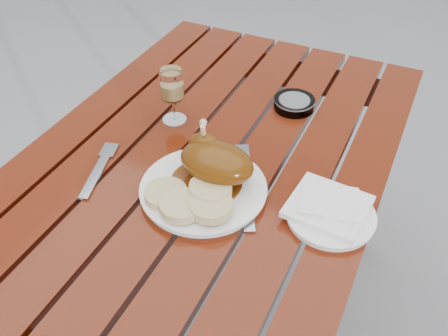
# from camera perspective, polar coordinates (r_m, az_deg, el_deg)

# --- Properties ---
(ground) EXTENTS (60.00, 60.00, 0.00)m
(ground) POSITION_cam_1_polar(r_m,az_deg,el_deg) (1.75, -1.16, -17.56)
(ground) COLOR slate
(ground) RESTS_ON ground
(table) EXTENTS (0.80, 1.20, 0.75)m
(table) POSITION_cam_1_polar(r_m,az_deg,el_deg) (1.44, -1.35, -9.69)
(table) COLOR maroon
(table) RESTS_ON ground
(dinner_plate) EXTENTS (0.29, 0.29, 0.02)m
(dinner_plate) POSITION_cam_1_polar(r_m,az_deg,el_deg) (1.06, -2.36, -2.49)
(dinner_plate) COLOR white
(dinner_plate) RESTS_ON table
(roast_duck) EXTENTS (0.17, 0.15, 0.12)m
(roast_duck) POSITION_cam_1_polar(r_m,az_deg,el_deg) (1.05, -1.10, 0.80)
(roast_duck) COLOR #552509
(roast_duck) RESTS_ON dinner_plate
(bread_dumplings) EXTENTS (0.19, 0.15, 0.03)m
(bread_dumplings) POSITION_cam_1_polar(r_m,az_deg,el_deg) (1.01, -3.67, -3.50)
(bread_dumplings) COLOR #CFB87E
(bread_dumplings) RESTS_ON dinner_plate
(wine_glass) EXTENTS (0.06, 0.06, 0.14)m
(wine_glass) POSITION_cam_1_polar(r_m,az_deg,el_deg) (1.24, -5.88, 8.17)
(wine_glass) COLOR tan
(wine_glass) RESTS_ON table
(side_plate) EXTENTS (0.19, 0.19, 0.01)m
(side_plate) POSITION_cam_1_polar(r_m,az_deg,el_deg) (1.03, 12.08, -5.37)
(side_plate) COLOR white
(side_plate) RESTS_ON table
(napkin) EXTENTS (0.16, 0.15, 0.01)m
(napkin) POSITION_cam_1_polar(r_m,az_deg,el_deg) (1.03, 11.81, -4.31)
(napkin) COLOR white
(napkin) RESTS_ON side_plate
(ashtray) EXTENTS (0.11, 0.11, 0.03)m
(ashtray) POSITION_cam_1_polar(r_m,az_deg,el_deg) (1.32, 8.02, 7.33)
(ashtray) COLOR #B2B7BC
(ashtray) RESTS_ON table
(fork) EXTENTS (0.07, 0.17, 0.01)m
(fork) POSITION_cam_1_polar(r_m,az_deg,el_deg) (1.15, -14.28, -0.46)
(fork) COLOR gray
(fork) RESTS_ON table
(knife) EXTENTS (0.13, 0.22, 0.01)m
(knife) POSITION_cam_1_polar(r_m,az_deg,el_deg) (1.06, 2.54, -2.67)
(knife) COLOR gray
(knife) RESTS_ON table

